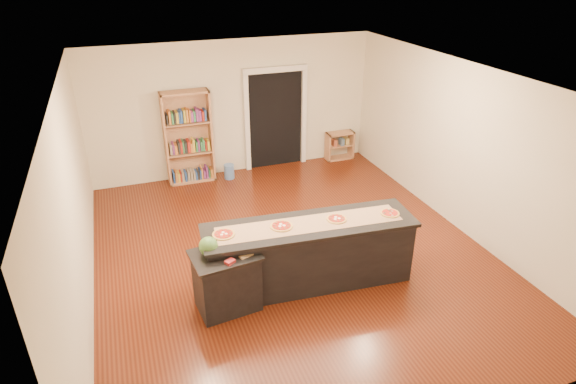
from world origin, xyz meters
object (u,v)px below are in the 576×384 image
object	(u,v)px
side_counter	(227,281)
low_shelf	(339,146)
watermelon	(208,246)
kitchen_island	(309,253)
waste_bin	(229,171)
bookshelf	(188,138)

from	to	relation	value
side_counter	low_shelf	size ratio (longest dim) A/B	1.34
watermelon	side_counter	bearing A→B (deg)	-18.78
low_shelf	watermelon	world-z (taller)	watermelon
kitchen_island	waste_bin	xyz separation A→B (m)	(-0.23, 3.90, -0.34)
low_shelf	waste_bin	xyz separation A→B (m)	(-2.66, -0.19, -0.17)
side_counter	waste_bin	distance (m)	4.17
bookshelf	watermelon	distance (m)	4.16
side_counter	waste_bin	bearing A→B (deg)	69.91
waste_bin	kitchen_island	bearing A→B (deg)	-86.68
kitchen_island	watermelon	bearing A→B (deg)	-172.10
kitchen_island	side_counter	distance (m)	1.24
bookshelf	low_shelf	size ratio (longest dim) A/B	2.97
waste_bin	watermelon	world-z (taller)	watermelon
watermelon	bookshelf	bearing A→B (deg)	84.01
side_counter	low_shelf	bearing A→B (deg)	42.95
low_shelf	kitchen_island	bearing A→B (deg)	-120.74
kitchen_island	side_counter	size ratio (longest dim) A/B	3.44
low_shelf	bookshelf	bearing A→B (deg)	-179.47
bookshelf	waste_bin	xyz separation A→B (m)	(0.76, -0.16, -0.80)
side_counter	bookshelf	distance (m)	4.24
low_shelf	watermelon	size ratio (longest dim) A/B	2.61
bookshelf	low_shelf	bearing A→B (deg)	0.53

